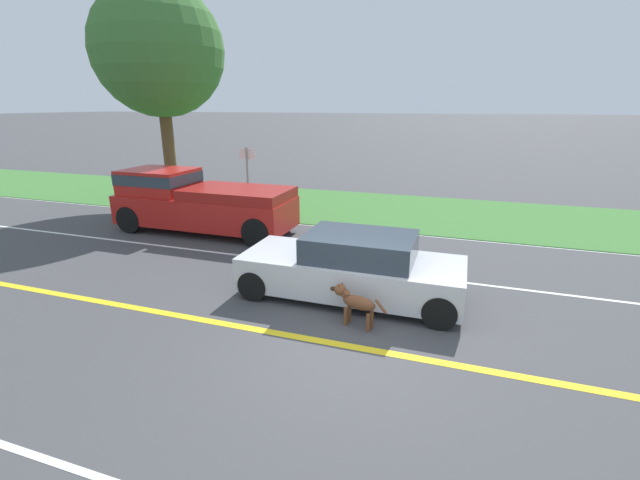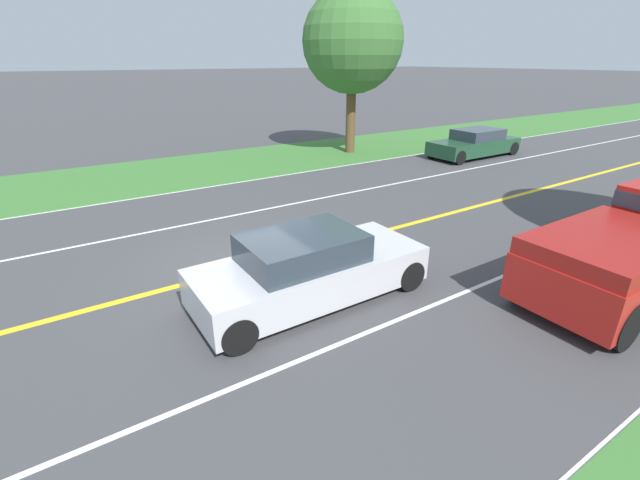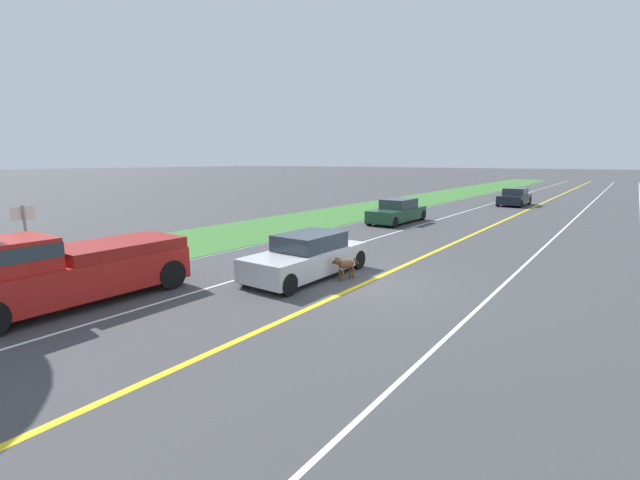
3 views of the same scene
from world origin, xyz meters
TOP-DOWN VIEW (x-y plane):
  - ground_plane at (0.00, 0.00)m, footprint 400.00×400.00m
  - centre_divider_line at (0.00, 0.00)m, footprint 0.18×160.00m
  - lane_edge_line_right at (7.00, 0.00)m, footprint 0.14×160.00m
  - lane_dash_same_dir at (3.50, 0.00)m, footprint 0.10×160.00m
  - lane_dash_oncoming at (-3.50, 0.00)m, footprint 0.10×160.00m
  - grass_verge_right at (10.00, 0.00)m, footprint 6.00×160.00m
  - ego_car at (1.95, 0.33)m, footprint 1.85×4.62m
  - dog at (0.74, -0.02)m, footprint 0.40×1.15m
  - pickup_truck at (5.22, 6.32)m, footprint 2.02×5.71m
  - car_trailing_near at (5.05, -12.58)m, footprint 1.81×4.78m
  - car_trailing_mid at (1.60, -27.52)m, footprint 1.93×4.29m
  - street_sign at (8.18, 6.06)m, footprint 0.11×0.64m

SIDE VIEW (x-z plane):
  - ground_plane at x=0.00m, z-range 0.00..0.00m
  - centre_divider_line at x=0.00m, z-range 0.00..0.01m
  - lane_edge_line_right at x=7.00m, z-range 0.00..0.01m
  - lane_dash_same_dir at x=3.50m, z-range 0.00..0.01m
  - lane_dash_oncoming at x=-3.50m, z-range 0.00..0.01m
  - grass_verge_right at x=10.00m, z-range 0.00..0.03m
  - dog at x=0.74m, z-range 0.10..0.88m
  - ego_car at x=1.95m, z-range -0.05..1.36m
  - car_trailing_near at x=5.05m, z-range -0.05..1.38m
  - car_trailing_mid at x=1.60m, z-range -0.05..1.39m
  - pickup_truck at x=5.22m, z-range 0.02..1.97m
  - street_sign at x=8.18m, z-range 0.32..2.76m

